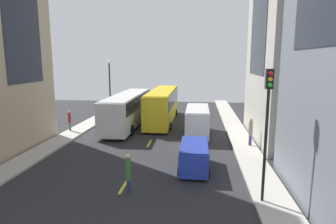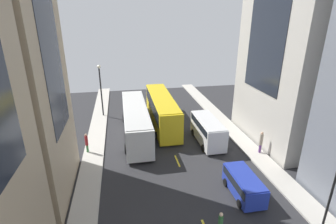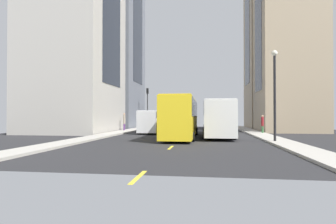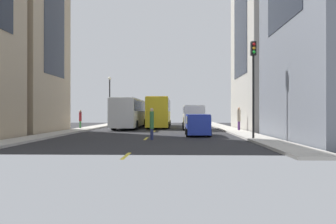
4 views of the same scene
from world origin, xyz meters
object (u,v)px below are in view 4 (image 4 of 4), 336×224
streetcar_yellow (160,110)px  car_blue_0 (198,123)px  pedestrian_crossing_near (239,118)px  traffic_light_near_corner (253,72)px  pedestrian_waiting_curb (80,118)px  delivery_van_white (193,115)px  pedestrian_crossing_mid (152,123)px  city_bus_white (130,111)px

streetcar_yellow → car_blue_0: (3.79, -14.26, -1.13)m
pedestrian_crossing_near → traffic_light_near_corner: traffic_light_near_corner is taller
pedestrian_waiting_curb → delivery_van_white: bearing=-47.9°
delivery_van_white → pedestrian_crossing_mid: bearing=-105.7°
pedestrian_crossing_mid → pedestrian_crossing_near: size_ratio=0.97×
pedestrian_crossing_mid → pedestrian_waiting_curb: pedestrian_crossing_mid is taller
city_bus_white → pedestrian_crossing_mid: city_bus_white is taller
streetcar_yellow → traffic_light_near_corner: traffic_light_near_corner is taller
streetcar_yellow → pedestrian_crossing_mid: size_ratio=5.72×
delivery_van_white → pedestrian_crossing_mid: 12.82m
pedestrian_crossing_mid → pedestrian_crossing_near: pedestrian_crossing_near is taller
city_bus_white → pedestrian_waiting_curb: bearing=-146.5°
car_blue_0 → pedestrian_crossing_mid: (-3.33, -3.70, 0.16)m
city_bus_white → pedestrian_waiting_curb: 6.00m
car_blue_0 → pedestrian_crossing_near: 6.90m
car_blue_0 → streetcar_yellow: bearing=104.9°
delivery_van_white → traffic_light_near_corner: bearing=-75.9°
pedestrian_crossing_near → delivery_van_white: bearing=5.3°
city_bus_white → delivery_van_white: bearing=-23.6°
delivery_van_white → city_bus_white: bearing=156.4°
city_bus_white → pedestrian_crossing_mid: bearing=-76.2°
delivery_van_white → pedestrian_waiting_curb: size_ratio=3.05×
streetcar_yellow → car_blue_0: bearing=-75.1°
pedestrian_waiting_curb → traffic_light_near_corner: (15.45, -12.65, 3.30)m
city_bus_white → car_blue_0: 13.85m
car_blue_0 → pedestrian_crossing_near: pedestrian_crossing_near is taller
pedestrian_crossing_mid → car_blue_0: bearing=149.7°
city_bus_white → traffic_light_near_corner: bearing=-56.6°
pedestrian_crossing_near → pedestrian_crossing_mid: bearing=93.0°
streetcar_yellow → delivery_van_white: streetcar_yellow is taller
car_blue_0 → pedestrian_waiting_curb: pedestrian_waiting_curb is taller
pedestrian_waiting_curb → traffic_light_near_corner: size_ratio=0.31×
streetcar_yellow → traffic_light_near_corner: size_ratio=1.93×
streetcar_yellow → delivery_van_white: bearing=-55.0°
streetcar_yellow → delivery_van_white: (3.93, -5.62, -0.61)m
car_blue_0 → pedestrian_waiting_curb: size_ratio=2.07×
delivery_van_white → car_blue_0: bearing=-90.9°
city_bus_white → pedestrian_crossing_near: 13.22m
pedestrian_crossing_mid → pedestrian_waiting_curb: 15.06m
pedestrian_crossing_mid → traffic_light_near_corner: size_ratio=0.34×
delivery_van_white → car_blue_0: delivery_van_white is taller
car_blue_0 → pedestrian_crossing_mid: bearing=-131.9°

